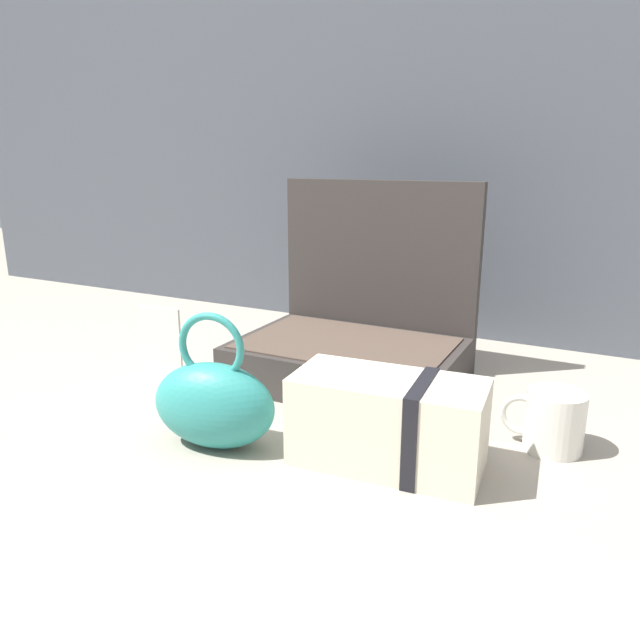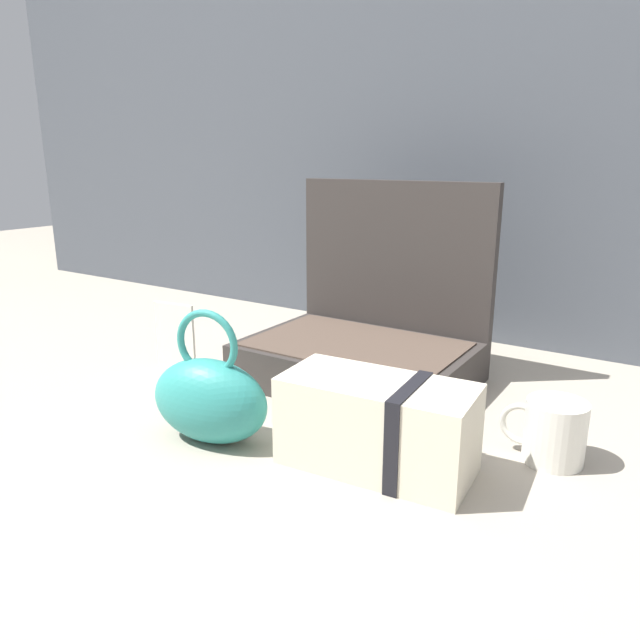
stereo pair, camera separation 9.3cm
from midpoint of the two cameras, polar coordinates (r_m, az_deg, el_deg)
name	(u,v)px [view 1 (the left image)]	position (r m, az deg, el deg)	size (l,w,h in m)	color
ground_plane	(340,417)	(1.00, -0.77, -9.38)	(6.00, 6.00, 0.00)	#9E9384
back_wall	(455,24)	(1.47, 10.97, 26.26)	(3.20, 0.06, 1.40)	#474C54
open_suitcase	(356,336)	(1.15, 1.18, -1.59)	(0.41, 0.30, 0.37)	#332D2B
teal_pouch_handbag	(214,403)	(0.90, -13.18, -7.84)	(0.20, 0.13, 0.21)	teal
cream_toiletry_bag	(390,422)	(0.83, 3.55, -9.88)	(0.27, 0.14, 0.13)	beige
coffee_mug	(553,421)	(0.92, 18.89, -9.25)	(0.12, 0.08, 0.09)	silver
info_card_left	(161,343)	(1.20, -17.32, -2.13)	(0.09, 0.01, 0.14)	white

